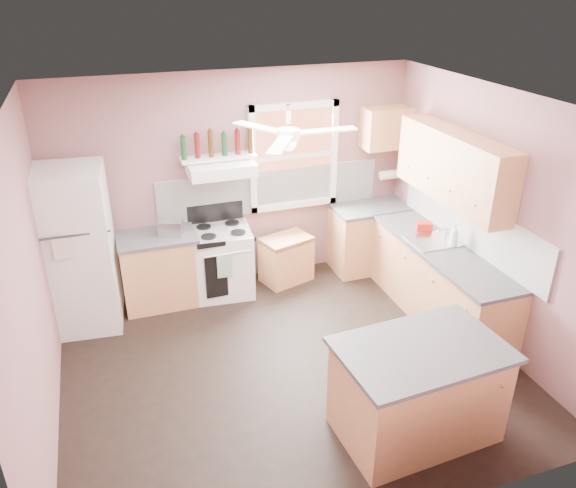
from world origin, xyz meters
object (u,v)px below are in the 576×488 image
object	(u,v)px
refrigerator	(76,250)
cart	(286,259)
island	(417,392)
toaster	(171,228)
stove	(223,261)

from	to	relation	value
refrigerator	cart	xyz separation A→B (m)	(2.51, 0.17, -0.62)
cart	island	distance (m)	2.95
toaster	refrigerator	bearing A→B (deg)	-155.55
refrigerator	toaster	distance (m)	1.07
stove	cart	distance (m)	0.86
toaster	stove	bearing A→B (deg)	21.04
toaster	cart	world-z (taller)	toaster
refrigerator	stove	distance (m)	1.74
refrigerator	island	xyz separation A→B (m)	(2.70, -2.77, -0.50)
cart	stove	bearing A→B (deg)	164.52
refrigerator	toaster	size ratio (longest dim) A/B	6.66
island	refrigerator	bearing A→B (deg)	130.82
refrigerator	island	distance (m)	3.90
refrigerator	cart	bearing A→B (deg)	9.38
island	cart	bearing A→B (deg)	90.24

